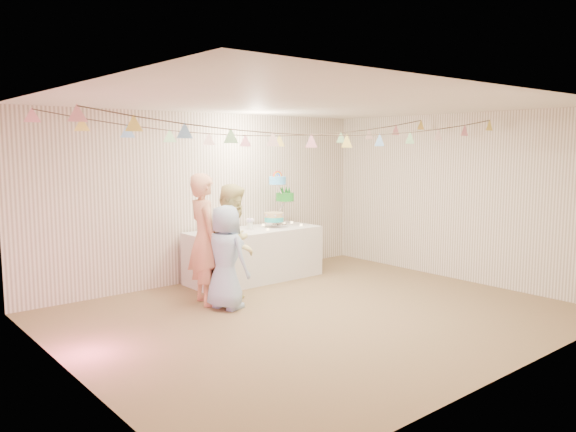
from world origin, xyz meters
TOP-DOWN VIEW (x-y plane):
  - floor at (0.00, 0.00)m, footprint 6.00×6.00m
  - ceiling at (0.00, 0.00)m, footprint 6.00×6.00m
  - back_wall at (0.00, 2.50)m, footprint 6.00×6.00m
  - front_wall at (0.00, -2.50)m, footprint 6.00×6.00m
  - left_wall at (-3.00, 0.00)m, footprint 5.00×5.00m
  - right_wall at (3.00, 0.00)m, footprint 5.00×5.00m
  - table at (0.51, 2.00)m, footprint 2.13×0.85m
  - cake_stand at (1.06, 2.05)m, footprint 0.75×0.44m
  - cake_bottom at (0.91, 1.99)m, footprint 0.31×0.31m
  - cake_middle at (1.24, 2.14)m, footprint 0.27×0.27m
  - cake_top_tier at (1.00, 2.02)m, footprint 0.25×0.25m
  - platter at (0.01, 1.95)m, footprint 0.33×0.33m
  - posy at (0.47, 2.05)m, footprint 0.15×0.15m
  - person_adult_a at (-0.80, 1.33)m, footprint 0.53×0.70m
  - person_adult_b at (-0.47, 1.11)m, footprint 0.98×0.94m
  - person_child at (-0.72, 0.94)m, footprint 0.58×0.75m
  - bunting_back at (0.00, 1.10)m, footprint 5.60×1.10m
  - bunting_front at (0.00, -0.20)m, footprint 5.60×0.90m
  - tealight_0 at (-0.29, 1.85)m, footprint 0.04×0.04m
  - tealight_1 at (0.16, 2.18)m, footprint 0.04×0.04m
  - tealight_2 at (0.61, 1.78)m, footprint 0.04×0.04m
  - tealight_3 at (0.86, 2.22)m, footprint 0.04×0.04m
  - tealight_4 at (1.33, 1.82)m, footprint 0.04×0.04m
  - tealight_5 at (1.41, 2.15)m, footprint 0.04×0.04m
  - tealight_6 at (1.27, 2.19)m, footprint 0.04×0.04m

SIDE VIEW (x-z plane):
  - floor at x=0.00m, z-range 0.00..0.00m
  - table at x=0.51m, z-range 0.00..0.80m
  - person_child at x=-0.72m, z-range 0.00..1.35m
  - platter at x=0.01m, z-range 0.75..0.77m
  - person_adult_b at x=-0.47m, z-range 0.00..1.60m
  - tealight_0 at x=-0.29m, z-range 0.80..0.83m
  - tealight_1 at x=0.16m, z-range 0.80..0.83m
  - tealight_2 at x=0.61m, z-range 0.80..0.83m
  - tealight_3 at x=0.86m, z-range 0.80..0.83m
  - tealight_4 at x=1.33m, z-range 0.80..0.83m
  - tealight_5 at x=1.41m, z-range 0.80..0.83m
  - tealight_6 at x=1.27m, z-range 0.80..0.83m
  - cake_bottom at x=0.91m, z-range 0.76..0.91m
  - posy at x=0.47m, z-range 0.75..0.93m
  - person_adult_a at x=-0.80m, z-range 0.00..1.74m
  - cake_middle at x=1.24m, z-range 1.00..1.22m
  - cake_stand at x=1.06m, z-range 0.75..1.58m
  - back_wall at x=0.00m, z-range 1.30..1.30m
  - front_wall at x=0.00m, z-range 1.30..1.30m
  - left_wall at x=-3.00m, z-range 1.30..1.30m
  - right_wall at x=3.00m, z-range 1.30..1.30m
  - cake_top_tier at x=1.00m, z-range 1.28..1.47m
  - bunting_front at x=0.00m, z-range 2.14..2.50m
  - bunting_back at x=0.00m, z-range 2.15..2.55m
  - ceiling at x=0.00m, z-range 2.60..2.60m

